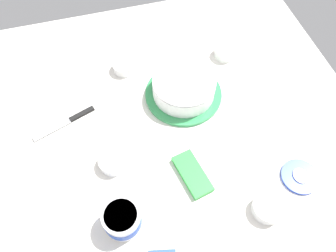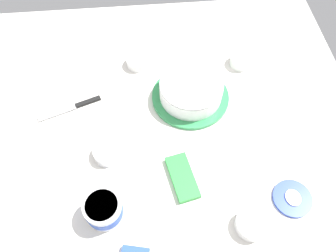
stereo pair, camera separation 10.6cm
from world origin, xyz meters
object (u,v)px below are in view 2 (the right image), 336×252
(sprinkle_bowl_orange, at_px, (108,151))
(frosting_tub_lid, at_px, (293,198))
(sprinkle_bowl_green, at_px, (242,60))
(sprinkle_bowl_rainbow, at_px, (252,224))
(spreading_knife, at_px, (76,106))
(frosting_tub, at_px, (104,209))
(candy_box_upper, at_px, (183,177))
(frosted_cake, at_px, (191,90))
(sprinkle_bowl_pink, at_px, (138,61))

(sprinkle_bowl_orange, bearing_deg, frosting_tub_lid, -110.22)
(sprinkle_bowl_green, xyz_separation_m, sprinkle_bowl_rainbow, (-0.65, 0.11, -0.00))
(spreading_knife, xyz_separation_m, sprinkle_bowl_rainbow, (-0.49, -0.55, 0.01))
(frosting_tub, height_order, sprinkle_bowl_rainbow, frosting_tub)
(sprinkle_bowl_orange, xyz_separation_m, sprinkle_bowl_rainbow, (-0.28, -0.43, 0.00))
(spreading_knife, distance_m, candy_box_upper, 0.48)
(frosting_tub_lid, distance_m, sprinkle_bowl_green, 0.58)
(sprinkle_bowl_green, height_order, candy_box_upper, sprinkle_bowl_green)
(frosting_tub, xyz_separation_m, sprinkle_bowl_rainbow, (-0.08, -0.43, -0.02))
(sprinkle_bowl_green, relative_size, candy_box_upper, 0.56)
(sprinkle_bowl_orange, bearing_deg, sprinkle_bowl_green, -55.76)
(spreading_knife, bearing_deg, sprinkle_bowl_orange, -149.77)
(frosted_cake, distance_m, frosting_tub, 0.52)
(frosted_cake, distance_m, candy_box_upper, 0.33)
(spreading_knife, bearing_deg, frosting_tub_lid, -121.04)
(spreading_knife, distance_m, sprinkle_bowl_pink, 0.31)
(frosting_tub, xyz_separation_m, candy_box_upper, (0.09, -0.25, -0.03))
(sprinkle_bowl_rainbow, height_order, sprinkle_bowl_pink, same)
(frosted_cake, height_order, sprinkle_bowl_pink, frosted_cake)
(frosting_tub_lid, bearing_deg, sprinkle_bowl_orange, 69.78)
(frosting_tub_lid, bearing_deg, candy_box_upper, 73.35)
(spreading_knife, bearing_deg, candy_box_upper, -131.45)
(sprinkle_bowl_green, bearing_deg, frosted_cake, 124.07)
(frosting_tub_lid, height_order, sprinkle_bowl_rainbow, sprinkle_bowl_rainbow)
(spreading_knife, distance_m, sprinkle_bowl_orange, 0.24)
(sprinkle_bowl_green, height_order, sprinkle_bowl_pink, sprinkle_bowl_green)
(frosting_tub_lid, relative_size, sprinkle_bowl_pink, 1.38)
(spreading_knife, relative_size, sprinkle_bowl_pink, 2.56)
(frosting_tub, bearing_deg, spreading_knife, 15.48)
(sprinkle_bowl_orange, height_order, sprinkle_bowl_pink, same)
(frosting_tub_lid, height_order, sprinkle_bowl_green, sprinkle_bowl_green)
(frosted_cake, height_order, spreading_knife, frosted_cake)
(sprinkle_bowl_green, bearing_deg, sprinkle_bowl_pink, 85.25)
(frosting_tub, distance_m, sprinkle_bowl_green, 0.79)
(sprinkle_bowl_green, xyz_separation_m, sprinkle_bowl_orange, (-0.36, 0.53, -0.00))
(sprinkle_bowl_pink, height_order, candy_box_upper, sprinkle_bowl_pink)
(sprinkle_bowl_rainbow, bearing_deg, sprinkle_bowl_green, -9.50)
(sprinkle_bowl_green, bearing_deg, spreading_knife, 103.42)
(frosting_tub_lid, height_order, sprinkle_bowl_pink, sprinkle_bowl_pink)
(spreading_knife, height_order, sprinkle_bowl_orange, sprinkle_bowl_orange)
(sprinkle_bowl_rainbow, bearing_deg, frosted_cake, 13.35)
(sprinkle_bowl_green, distance_m, sprinkle_bowl_orange, 0.65)
(frosting_tub_lid, bearing_deg, sprinkle_bowl_green, 4.19)
(sprinkle_bowl_pink, distance_m, candy_box_upper, 0.52)
(sprinkle_bowl_orange, relative_size, sprinkle_bowl_rainbow, 0.99)
(sprinkle_bowl_pink, bearing_deg, sprinkle_bowl_orange, 163.42)
(frosting_tub, bearing_deg, sprinkle_bowl_orange, -1.84)
(frosting_tub, xyz_separation_m, frosting_tub_lid, (-0.01, -0.58, -0.04))
(frosting_tub, relative_size, spreading_knife, 0.50)
(sprinkle_bowl_orange, height_order, sprinkle_bowl_rainbow, same)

